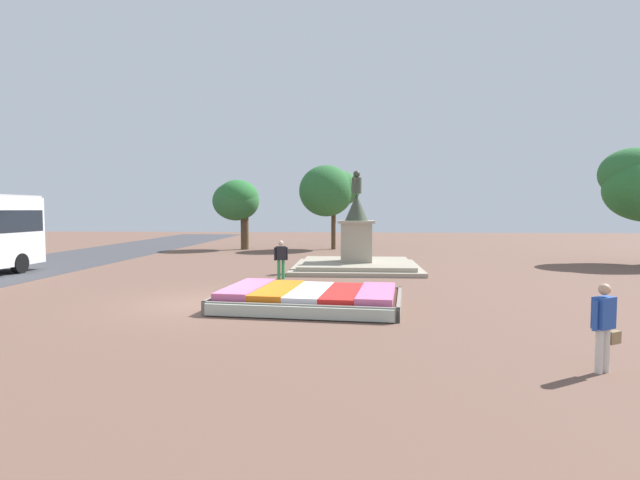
{
  "coord_description": "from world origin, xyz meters",
  "views": [
    {
      "loc": [
        4.44,
        -14.64,
        2.84
      ],
      "look_at": [
        3.1,
        4.91,
        1.64
      ],
      "focal_mm": 28.0,
      "sensor_mm": 36.0,
      "label": 1
    }
  ],
  "objects_px": {
    "statue_monument": "(356,254)",
    "pedestrian_with_handbag": "(604,323)",
    "flower_planter": "(309,298)",
    "pedestrian_crossing_plaza": "(281,257)"
  },
  "relations": [
    {
      "from": "flower_planter",
      "to": "pedestrian_with_handbag",
      "type": "xyz_separation_m",
      "value": [
        5.65,
        -5.5,
        0.62
      ]
    },
    {
      "from": "statue_monument",
      "to": "pedestrian_with_handbag",
      "type": "relative_size",
      "value": 3.78
    },
    {
      "from": "statue_monument",
      "to": "pedestrian_crossing_plaza",
      "type": "bearing_deg",
      "value": -130.56
    },
    {
      "from": "flower_planter",
      "to": "pedestrian_crossing_plaza",
      "type": "distance_m",
      "value": 5.97
    },
    {
      "from": "pedestrian_with_handbag",
      "to": "pedestrian_crossing_plaza",
      "type": "bearing_deg",
      "value": 123.13
    },
    {
      "from": "pedestrian_crossing_plaza",
      "to": "flower_planter",
      "type": "bearing_deg",
      "value": -73.77
    },
    {
      "from": "statue_monument",
      "to": "pedestrian_with_handbag",
      "type": "distance_m",
      "value": 15.39
    },
    {
      "from": "flower_planter",
      "to": "pedestrian_crossing_plaza",
      "type": "xyz_separation_m",
      "value": [
        -1.66,
        5.7,
        0.65
      ]
    },
    {
      "from": "flower_planter",
      "to": "statue_monument",
      "type": "height_order",
      "value": "statue_monument"
    },
    {
      "from": "pedestrian_with_handbag",
      "to": "pedestrian_crossing_plaza",
      "type": "distance_m",
      "value": 13.37
    }
  ]
}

